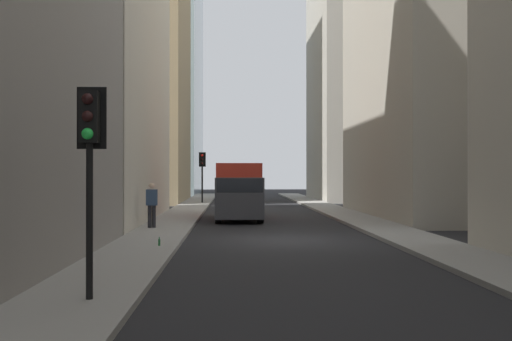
# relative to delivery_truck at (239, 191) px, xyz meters

# --- Properties ---
(ground_plane) EXTENTS (135.00, 135.00, 0.00)m
(ground_plane) POSITION_rel_delivery_truck_xyz_m (-9.17, -1.40, -1.46)
(ground_plane) COLOR black
(sidewalk_right) EXTENTS (90.00, 2.20, 0.14)m
(sidewalk_right) POSITION_rel_delivery_truck_xyz_m (-9.17, 3.10, -1.39)
(sidewalk_right) COLOR gray
(sidewalk_right) RESTS_ON ground_plane
(sidewalk_left) EXTENTS (90.00, 2.20, 0.14)m
(sidewalk_left) POSITION_rel_delivery_truck_xyz_m (-9.17, -5.90, -1.39)
(sidewalk_left) COLOR gray
(sidewalk_left) RESTS_ON ground_plane
(building_left_far) EXTENTS (12.75, 10.50, 28.69)m
(building_left_far) POSITION_rel_delivery_truck_xyz_m (22.05, -11.99, 12.90)
(building_left_far) COLOR #B7B2A5
(building_left_far) RESTS_ON ground_plane
(building_right_far) EXTENTS (12.79, 10.00, 29.85)m
(building_right_far) POSITION_rel_delivery_truck_xyz_m (18.98, 9.20, 13.46)
(building_right_far) COLOR #9E8966
(building_right_far) RESTS_ON ground_plane
(building_right_midfar) EXTENTS (15.36, 10.50, 19.89)m
(building_right_midfar) POSITION_rel_delivery_truck_xyz_m (-0.95, 9.19, 8.49)
(building_right_midfar) COLOR beige
(building_right_midfar) RESTS_ON ground_plane
(delivery_truck) EXTENTS (6.46, 2.25, 2.84)m
(delivery_truck) POSITION_rel_delivery_truck_xyz_m (0.00, 0.00, 0.00)
(delivery_truck) COLOR red
(delivery_truck) RESTS_ON ground_plane
(sedan_white) EXTENTS (4.30, 1.78, 1.42)m
(sedan_white) POSITION_rel_delivery_truck_xyz_m (13.40, -0.00, -0.80)
(sedan_white) COLOR silver
(sedan_white) RESTS_ON ground_plane
(traffic_light_foreground) EXTENTS (0.43, 0.52, 3.72)m
(traffic_light_foreground) POSITION_rel_delivery_truck_xyz_m (-19.61, 2.83, 1.41)
(traffic_light_foreground) COLOR black
(traffic_light_foreground) RESTS_ON sidewalk_right
(traffic_light_midblock) EXTENTS (0.43, 0.52, 3.82)m
(traffic_light_midblock) POSITION_rel_delivery_truck_xyz_m (15.19, 2.61, 1.49)
(traffic_light_midblock) COLOR black
(traffic_light_midblock) RESTS_ON sidewalk_right
(pedestrian) EXTENTS (0.26, 0.44, 1.81)m
(pedestrian) POSITION_rel_delivery_truck_xyz_m (-5.80, 3.60, -0.33)
(pedestrian) COLOR black
(pedestrian) RESTS_ON sidewalk_right
(discarded_bottle) EXTENTS (0.07, 0.07, 0.27)m
(discarded_bottle) POSITION_rel_delivery_truck_xyz_m (-11.94, 2.55, -1.21)
(discarded_bottle) COLOR #236033
(discarded_bottle) RESTS_ON sidewalk_right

